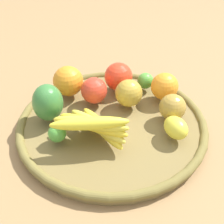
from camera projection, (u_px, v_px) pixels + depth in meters
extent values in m
plane|color=olive|center=(112.00, 128.00, 0.74)|extent=(2.40, 2.40, 0.00)
cylinder|color=olive|center=(112.00, 125.00, 0.73)|extent=(0.46, 0.46, 0.02)
torus|color=olive|center=(112.00, 121.00, 0.73)|extent=(0.47, 0.47, 0.02)
ellipsoid|color=yellow|center=(102.00, 127.00, 0.67)|extent=(0.06, 0.17, 0.03)
ellipsoid|color=yellow|center=(97.00, 126.00, 0.66)|extent=(0.10, 0.16, 0.03)
ellipsoid|color=yellow|center=(93.00, 125.00, 0.64)|extent=(0.14, 0.14, 0.03)
ellipsoid|color=yellow|center=(91.00, 124.00, 0.62)|extent=(0.16, 0.11, 0.03)
ellipsoid|color=yellow|center=(90.00, 123.00, 0.60)|extent=(0.17, 0.07, 0.03)
sphere|color=red|center=(118.00, 77.00, 0.80)|extent=(0.11, 0.11, 0.08)
sphere|color=orange|center=(68.00, 81.00, 0.78)|extent=(0.10, 0.10, 0.08)
sphere|color=#51A53C|center=(57.00, 133.00, 0.65)|extent=(0.05, 0.05, 0.04)
sphere|color=#B69330|center=(129.00, 93.00, 0.75)|extent=(0.10, 0.10, 0.07)
ellipsoid|color=yellow|center=(176.00, 128.00, 0.66)|extent=(0.05, 0.07, 0.05)
ellipsoid|color=#387735|center=(48.00, 102.00, 0.70)|extent=(0.10, 0.10, 0.09)
sphere|color=#AC8734|center=(172.00, 107.00, 0.70)|extent=(0.09, 0.09, 0.06)
sphere|color=orange|center=(165.00, 86.00, 0.77)|extent=(0.10, 0.10, 0.07)
sphere|color=#52A037|center=(145.00, 81.00, 0.82)|extent=(0.06, 0.06, 0.05)
sphere|color=red|center=(94.00, 90.00, 0.76)|extent=(0.09, 0.09, 0.07)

